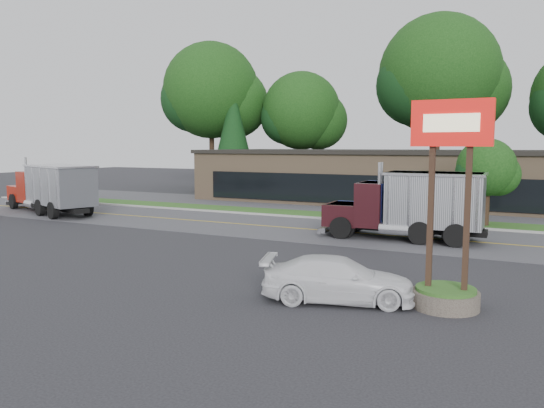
# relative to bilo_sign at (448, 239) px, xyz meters

# --- Properties ---
(ground) EXTENTS (140.00, 140.00, 0.00)m
(ground) POSITION_rel_bilo_sign_xyz_m (-10.50, 2.50, -2.02)
(ground) COLOR #35353A
(ground) RESTS_ON ground
(road) EXTENTS (60.00, 8.00, 0.02)m
(road) POSITION_rel_bilo_sign_xyz_m (-10.50, 11.50, -2.02)
(road) COLOR slate
(road) RESTS_ON ground
(center_line) EXTENTS (60.00, 0.12, 0.01)m
(center_line) POSITION_rel_bilo_sign_xyz_m (-10.50, 11.50, -2.02)
(center_line) COLOR gold
(center_line) RESTS_ON ground
(curb) EXTENTS (60.00, 0.30, 0.12)m
(curb) POSITION_rel_bilo_sign_xyz_m (-10.50, 15.70, -2.02)
(curb) COLOR #9E9E99
(curb) RESTS_ON ground
(grass_verge) EXTENTS (60.00, 3.40, 0.03)m
(grass_verge) POSITION_rel_bilo_sign_xyz_m (-10.50, 17.50, -2.02)
(grass_verge) COLOR #2F571E
(grass_verge) RESTS_ON ground
(far_parking) EXTENTS (60.00, 7.00, 0.02)m
(far_parking) POSITION_rel_bilo_sign_xyz_m (-10.50, 22.50, -2.02)
(far_parking) COLOR slate
(far_parking) RESTS_ON ground
(strip_mall) EXTENTS (32.00, 12.00, 4.00)m
(strip_mall) POSITION_rel_bilo_sign_xyz_m (-8.50, 28.50, -0.02)
(strip_mall) COLOR #8C7156
(strip_mall) RESTS_ON ground
(bilo_sign) EXTENTS (2.20, 1.90, 5.95)m
(bilo_sign) POSITION_rel_bilo_sign_xyz_m (0.00, 0.00, 0.00)
(bilo_sign) COLOR #6B6054
(bilo_sign) RESTS_ON ground
(tree_far_a) EXTENTS (11.21, 10.55, 15.99)m
(tree_far_a) POSITION_rel_bilo_sign_xyz_m (-30.33, 34.63, 8.18)
(tree_far_a) COLOR #382619
(tree_far_a) RESTS_ON ground
(tree_far_b) EXTENTS (8.72, 8.21, 12.44)m
(tree_far_b) POSITION_rel_bilo_sign_xyz_m (-20.37, 36.60, 5.91)
(tree_far_b) COLOR #382619
(tree_far_b) RESTS_ON ground
(tree_far_c) EXTENTS (11.82, 11.13, 16.87)m
(tree_far_c) POSITION_rel_bilo_sign_xyz_m (-6.32, 36.64, 8.74)
(tree_far_c) COLOR #382619
(tree_far_c) RESTS_ON ground
(evergreen_left) EXTENTS (4.83, 4.83, 10.97)m
(evergreen_left) POSITION_rel_bilo_sign_xyz_m (-26.50, 32.50, 4.01)
(evergreen_left) COLOR #382619
(evergreen_left) RESTS_ON ground
(tree_verge) EXTENTS (3.58, 3.37, 5.10)m
(tree_verge) POSITION_rel_bilo_sign_xyz_m (-0.45, 17.54, 1.22)
(tree_verge) COLOR #382619
(tree_verge) RESTS_ON ground
(dump_truck_red) EXTENTS (10.67, 5.88, 3.36)m
(dump_truck_red) POSITION_rel_bilo_sign_xyz_m (-27.63, 10.05, -0.21)
(dump_truck_red) COLOR black
(dump_truck_red) RESTS_ON ground
(dump_truck_blue) EXTENTS (7.60, 2.95, 3.36)m
(dump_truck_blue) POSITION_rel_bilo_sign_xyz_m (-3.30, 11.02, -0.22)
(dump_truck_blue) COLOR black
(dump_truck_blue) RESTS_ON ground
(dump_truck_maroon) EXTENTS (7.88, 2.88, 3.36)m
(dump_truck_maroon) POSITION_rel_bilo_sign_xyz_m (-3.25, 10.71, -0.22)
(dump_truck_maroon) COLOR black
(dump_truck_maroon) RESTS_ON ground
(rally_car) EXTENTS (4.95, 3.14, 1.34)m
(rally_car) POSITION_rel_bilo_sign_xyz_m (-3.00, -0.75, -1.35)
(rally_car) COLOR white
(rally_car) RESTS_ON ground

